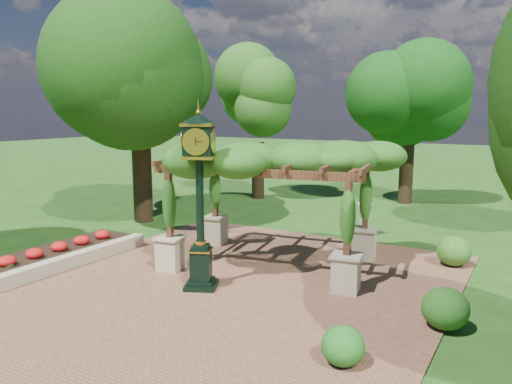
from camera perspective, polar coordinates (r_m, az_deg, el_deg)
The scene contains 13 objects.
ground at distance 11.51m, azimuth -6.39°, elevation -12.64°, with size 120.00×120.00×0.00m, color #1E4714.
brick_plaza at distance 12.27m, azimuth -3.57°, elevation -11.09°, with size 10.00×12.00×0.04m, color brown.
border_wall at distance 14.82m, azimuth -19.81°, elevation -7.30°, with size 0.35×5.00×0.40m, color #C6B793.
flower_bed at distance 15.51m, azimuth -21.98°, elevation -6.78°, with size 1.50×5.00×0.36m, color red.
pedestal_clock at distance 11.80m, azimuth -6.47°, elevation 0.81°, with size 1.12×1.12×4.27m.
pergola at distance 13.58m, azimuth 1.75°, elevation 3.18°, with size 5.99×4.30×3.46m.
sundial at distance 17.69m, azimuth 12.24°, elevation -3.33°, with size 0.82×0.82×1.12m.
shrub_front at distance 8.90m, azimuth 9.90°, elevation -16.94°, with size 0.75×0.75×0.67m, color #1E601B.
shrub_mid at distance 10.70m, azimuth 20.82°, elevation -12.34°, with size 0.92×0.92×0.83m, color #215317.
shrub_back at distance 14.91m, azimuth 21.68°, elevation -6.30°, with size 0.92×0.92×0.83m, color #2F631C.
tree_west_near at distance 19.78m, azimuth -13.34°, elevation 14.65°, with size 5.09×5.09×9.05m.
tree_west_far at distance 24.42m, azimuth 0.24°, elevation 10.67°, with size 3.21×3.21×7.15m.
tree_north at distance 24.12m, azimuth 17.20°, elevation 11.09°, with size 3.87×3.87×7.62m.
Camera 1 is at (6.39, -8.56, 4.28)m, focal length 35.00 mm.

